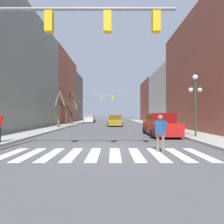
{
  "coord_description": "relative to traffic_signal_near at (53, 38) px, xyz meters",
  "views": [
    {
      "loc": [
        0.32,
        -8.32,
        1.69
      ],
      "look_at": [
        0.48,
        29.02,
        2.22
      ],
      "focal_mm": 28.0,
      "sensor_mm": 36.0,
      "label": 1
    }
  ],
  "objects": [
    {
      "name": "ground_plane",
      "position": [
        2.11,
        1.11,
        -4.88
      ],
      "size": [
        240.0,
        240.0,
        0.0
      ],
      "primitive_type": "plane",
      "color": "#4C4C4F"
    },
    {
      "name": "street_tree_right_mid",
      "position": [
        -4.79,
        20.59,
        -2.45
      ],
      "size": [
        3.49,
        1.31,
        4.5
      ],
      "color": "#473828",
      "rests_on": "sidewalk_left"
    },
    {
      "name": "street_tree_left_far",
      "position": [
        -4.55,
        22.81,
        -2.45
      ],
      "size": [
        2.57,
        1.74,
        5.76
      ],
      "color": "brown",
      "rests_on": "sidewalk_left"
    },
    {
      "name": "street_tree_right_far",
      "position": [
        -3.93,
        14.24,
        -2.36
      ],
      "size": [
        1.38,
        2.95,
        5.39
      ],
      "color": "brown",
      "rests_on": "sidewalk_left"
    },
    {
      "name": "traffic_signal_far",
      "position": [
        -0.43,
        33.37,
        -0.06
      ],
      "size": [
        8.72,
        0.28,
        6.5
      ],
      "color": "gray",
      "rests_on": "ground_plane"
    },
    {
      "name": "traffic_signal_near",
      "position": [
        0.0,
        0.0,
        0.0
      ],
      "size": [
        8.19,
        0.28,
        6.5
      ],
      "color": "gray",
      "rests_on": "ground_plane"
    },
    {
      "name": "pedestrian_on_left_sidewalk",
      "position": [
        4.59,
        0.58,
        -3.89
      ],
      "size": [
        0.49,
        0.63,
        1.67
      ],
      "rotation": [
        0.0,
        0.0,
        2.2
      ],
      "color": "#7A705B",
      "rests_on": "ground_plane"
    },
    {
      "name": "building_row_right",
      "position": [
        13.21,
        17.66,
        0.31
      ],
      "size": [
        6.0,
        45.7,
        11.95
      ],
      "color": "#BCB299",
      "rests_on": "ground_plane"
    },
    {
      "name": "building_row_left",
      "position": [
        -8.99,
        19.26,
        1.41
      ],
      "size": [
        6.0,
        47.85,
        13.18
      ],
      "color": "tan",
      "rests_on": "ground_plane"
    },
    {
      "name": "car_driving_toward_lane",
      "position": [
        2.86,
        18.4,
        -4.12
      ],
      "size": [
        2.13,
        4.62,
        1.61
      ],
      "rotation": [
        0.0,
        0.0,
        1.57
      ],
      "color": "#A38423",
      "rests_on": "ground_plane"
    },
    {
      "name": "crosswalk_stripes",
      "position": [
        2.11,
        0.19,
        -4.88
      ],
      "size": [
        8.55,
        2.6,
        0.01
      ],
      "color": "white",
      "rests_on": "ground_plane"
    },
    {
      "name": "street_lamp_right_corner",
      "position": [
        8.32,
        5.1,
        -1.65
      ],
      "size": [
        0.95,
        0.36,
        4.36
      ],
      "color": "#1E4C2D",
      "rests_on": "sidewalk_right"
    },
    {
      "name": "car_parked_left_far",
      "position": [
        -2.14,
        28.9,
        -4.05
      ],
      "size": [
        2.03,
        4.84,
        1.8
      ],
      "rotation": [
        0.0,
        0.0,
        1.57
      ],
      "color": "white",
      "rests_on": "ground_plane"
    },
    {
      "name": "car_driving_away_lane",
      "position": [
        6.28,
        6.73,
        -4.05
      ],
      "size": [
        2.18,
        4.8,
        1.8
      ],
      "rotation": [
        0.0,
        0.0,
        1.57
      ],
      "color": "red",
      "rests_on": "ground_plane"
    },
    {
      "name": "street_tree_left_mid",
      "position": [
        -4.38,
        22.08,
        -2.02
      ],
      "size": [
        3.18,
        2.12,
        5.82
      ],
      "color": "#473828",
      "rests_on": "sidewalk_left"
    }
  ]
}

